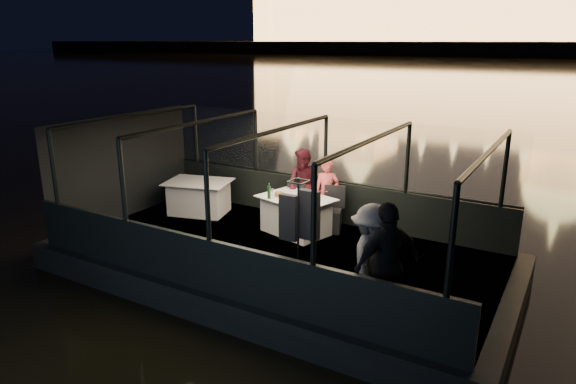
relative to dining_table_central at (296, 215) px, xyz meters
The scene contains 27 objects.
river_water 79.03m from the dining_table_central, 89.89° to the left, with size 500.00×500.00×0.00m, color black.
boat_hull 1.32m from the dining_table_central, 81.47° to the right, with size 8.60×4.40×1.00m, color black.
boat_deck 1.06m from the dining_table_central, 81.47° to the right, with size 8.00×4.00×0.04m, color black.
gunwale_port 1.04m from the dining_table_central, 81.91° to the left, with size 8.00×0.08×0.90m, color black.
gunwale_starboard 2.98m from the dining_table_central, 87.19° to the right, with size 8.00×0.08×0.90m, color black.
cabin_glass_port 1.60m from the dining_table_central, 81.91° to the left, with size 8.00×0.02×1.40m, color #99B2B2, non-canonical shape.
cabin_glass_starboard 3.21m from the dining_table_central, 87.19° to the right, with size 8.00×0.02×1.40m, color #99B2B2, non-canonical shape.
cabin_roof_glass 2.15m from the dining_table_central, 81.47° to the right, with size 8.00×4.00×0.02m, color #99B2B2, non-canonical shape.
end_wall_fore 4.05m from the dining_table_central, 165.83° to the right, with size 0.02×4.00×2.30m, color black, non-canonical shape.
end_wall_aft 4.33m from the dining_table_central, 13.21° to the right, with size 0.02×4.00×2.30m, color black, non-canonical shape.
canopy_ribs 1.25m from the dining_table_central, 81.47° to the right, with size 8.00×4.00×2.30m, color black, non-canonical shape.
dining_table_central is the anchor object (origin of this frame).
dining_table_aft 2.55m from the dining_table_central, behind, with size 1.43×1.04×0.76m, color beige.
chair_port_left 0.57m from the dining_table_central, 127.76° to the left, with size 0.39×0.39×0.84m, color black.
chair_port_right 0.73m from the dining_table_central, 38.48° to the left, with size 0.44×0.44×0.93m, color black.
coat_stand 2.64m from the dining_table_central, 59.84° to the right, with size 0.52×0.41×1.87m, color black, non-canonical shape.
person_woman_coral 0.88m from the dining_table_central, 64.59° to the left, with size 0.52×0.35×1.45m, color #F05757.
person_man_maroon 0.84m from the dining_table_central, 106.91° to the left, with size 0.77×0.60×1.61m, color #42121C.
passenger_stripe 3.41m from the dining_table_central, 42.08° to the right, with size 1.07×0.60×1.66m, color silver.
passenger_dark 3.76m from the dining_table_central, 41.01° to the right, with size 1.05×0.44×1.79m, color black.
wine_bottle 0.76m from the dining_table_central, 142.22° to the right, with size 0.07×0.07×0.32m, color #143718.
bread_basket 0.55m from the dining_table_central, 164.27° to the right, with size 0.19×0.19×0.08m, color brown.
amber_candle 0.59m from the dining_table_central, 34.37° to the right, with size 0.06×0.06×0.08m, color #F1963C.
plate_near 0.75m from the dining_table_central, 40.86° to the right, with size 0.21×0.21×0.01m, color silver.
plate_far 0.45m from the dining_table_central, 164.19° to the right, with size 0.27×0.27×0.02m, color silver.
wine_glass_white 0.68m from the dining_table_central, 141.37° to the right, with size 0.07×0.07×0.19m, color white, non-canonical shape.
wine_glass_red 0.58m from the dining_table_central, ahead, with size 0.06×0.06×0.18m, color white, non-canonical shape.
Camera 1 is at (4.75, -7.72, 4.34)m, focal length 32.00 mm.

